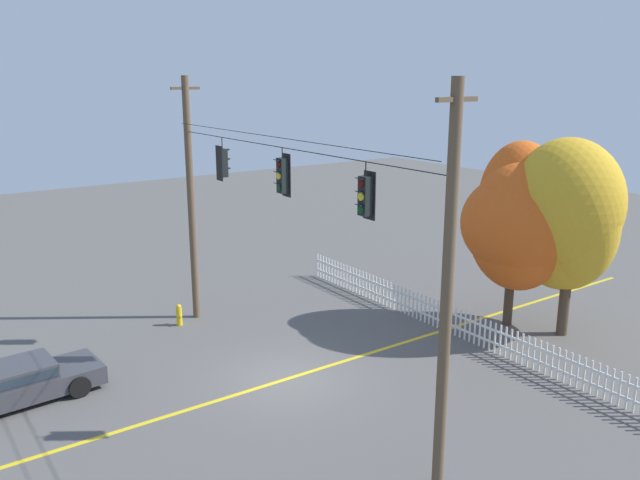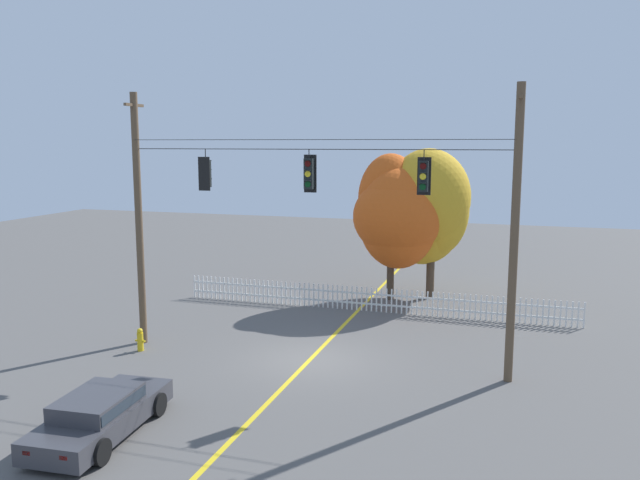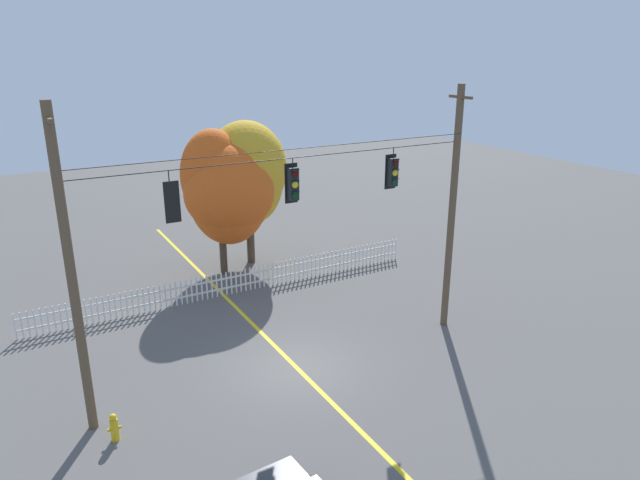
{
  "view_description": "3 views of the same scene",
  "coord_description": "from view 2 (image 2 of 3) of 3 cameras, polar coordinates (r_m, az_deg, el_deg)",
  "views": [
    {
      "loc": [
        15.58,
        -9.65,
        9.18
      ],
      "look_at": [
        1.32,
        0.37,
        4.7
      ],
      "focal_mm": 36.18,
      "sensor_mm": 36.0,
      "label": 1
    },
    {
      "loc": [
        6.64,
        -20.01,
        7.4
      ],
      "look_at": [
        0.38,
        -0.04,
        4.2
      ],
      "focal_mm": 35.87,
      "sensor_mm": 36.0,
      "label": 2
    },
    {
      "loc": [
        -7.79,
        -15.28,
        10.31
      ],
      "look_at": [
        1.0,
        0.12,
        4.37
      ],
      "focal_mm": 32.23,
      "sensor_mm": 36.0,
      "label": 3
    }
  ],
  "objects": [
    {
      "name": "ground",
      "position": [
        22.34,
        -0.91,
        -10.64
      ],
      "size": [
        80.0,
        80.0,
        0.0
      ],
      "primitive_type": "plane",
      "color": "#565451"
    },
    {
      "name": "lane_centerline_stripe",
      "position": [
        22.34,
        -0.91,
        -10.63
      ],
      "size": [
        0.16,
        36.0,
        0.01
      ],
      "primitive_type": "cube",
      "color": "gold",
      "rests_on": "ground"
    },
    {
      "name": "traffic_signal_eastbound_side",
      "position": [
        20.25,
        9.22,
        5.64
      ],
      "size": [
        0.43,
        0.38,
        1.42
      ],
      "color": "black"
    },
    {
      "name": "signal_support_span",
      "position": [
        21.25,
        -0.94,
        1.33
      ],
      "size": [
        13.34,
        1.1,
        9.16
      ],
      "color": "brown",
      "rests_on": "ground"
    },
    {
      "name": "white_picket_fence",
      "position": [
        28.4,
        4.63,
        -5.3
      ],
      "size": [
        17.52,
        0.06,
        1.07
      ],
      "color": "white",
      "rests_on": "ground"
    },
    {
      "name": "traffic_signal_northbound_primary",
      "position": [
        22.57,
        -10.16,
        5.86
      ],
      "size": [
        0.43,
        0.38,
        1.43
      ],
      "color": "black"
    },
    {
      "name": "fire_hydrant",
      "position": [
        24.01,
        -15.74,
        -8.56
      ],
      "size": [
        0.38,
        0.22,
        0.83
      ],
      "color": "gold",
      "rests_on": "ground"
    },
    {
      "name": "traffic_signal_westbound_side",
      "position": [
        21.12,
        -0.98,
        5.94
      ],
      "size": [
        0.43,
        0.38,
        1.42
      ],
      "color": "black"
    },
    {
      "name": "autumn_maple_near_fence",
      "position": [
        29.91,
        6.83,
        2.39
      ],
      "size": [
        4.17,
        3.97,
        6.9
      ],
      "color": "#473828",
      "rests_on": "ground"
    },
    {
      "name": "autumn_maple_mid",
      "position": [
        30.58,
        9.57,
        2.89
      ],
      "size": [
        4.25,
        4.02,
        7.13
      ],
      "color": "#473828",
      "rests_on": "ground"
    },
    {
      "name": "parked_car",
      "position": [
        17.69,
        -18.99,
        -14.39
      ],
      "size": [
        2.11,
        4.59,
        1.15
      ],
      "color": "#38383D",
      "rests_on": "ground"
    }
  ]
}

